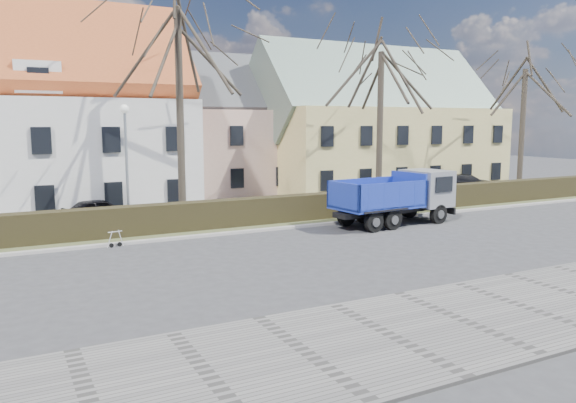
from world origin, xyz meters
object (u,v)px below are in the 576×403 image
parked_car_a (100,211)px  streetlight (127,169)px  cart_frame (110,239)px  dump_truck (390,198)px  parked_car_b (467,183)px

parked_car_a → streetlight: bearing=-178.9°
streetlight → cart_frame: size_ratio=7.29×
dump_truck → cart_frame: 13.15m
dump_truck → parked_car_a: dump_truck is taller
parked_car_a → parked_car_b: size_ratio=0.82×
cart_frame → parked_car_a: size_ratio=0.22×
dump_truck → cart_frame: bearing=170.4°
parked_car_a → cart_frame: bearing=163.2°
streetlight → parked_car_a: 4.13m
cart_frame → parked_car_b: 27.35m
dump_truck → parked_car_b: (13.31, 8.27, -0.70)m
parked_car_a → parked_car_b: parked_car_b is taller
dump_truck → parked_car_a: (-12.48, 7.14, -0.72)m
dump_truck → parked_car_b: 15.68m
streetlight → parked_car_b: size_ratio=1.33×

